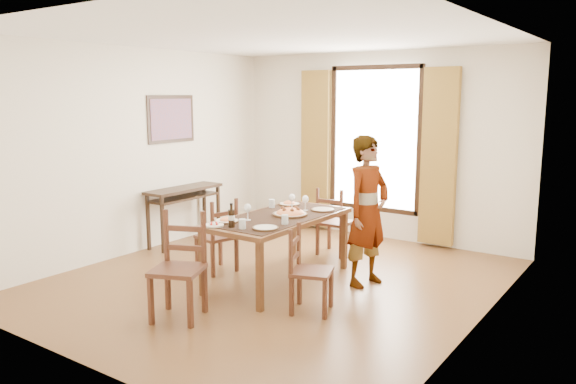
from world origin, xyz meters
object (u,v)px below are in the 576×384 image
Objects in this scene: console_table at (184,196)px; man at (368,211)px; dining_table at (279,222)px; pasta_platter at (290,211)px.

console_table is 2.93m from man.
dining_table is 1.08× the size of man.
pasta_platter reaches higher than dining_table.
console_table is 0.67× the size of dining_table.
pasta_platter is at bearing 46.90° from dining_table.
pasta_platter is at bearing 129.36° from man.
man is at bearing 26.91° from pasta_platter.
man is (0.85, 0.48, 0.14)m from dining_table.
dining_table is at bearing -16.13° from console_table.
man is at bearing -2.23° from console_table.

